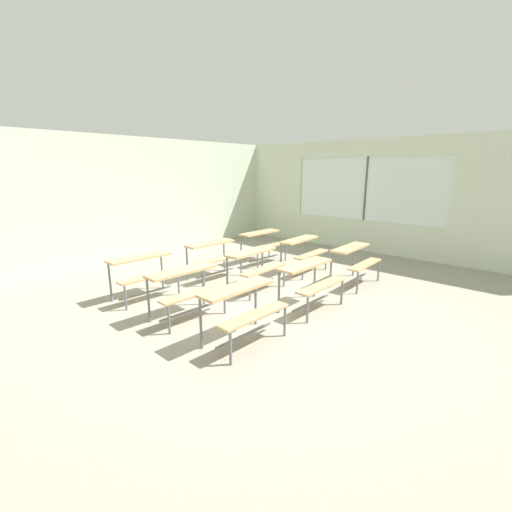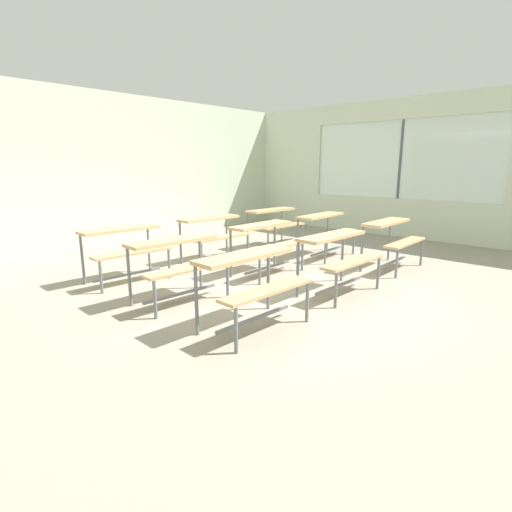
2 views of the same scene
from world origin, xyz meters
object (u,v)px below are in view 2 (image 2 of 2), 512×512
object	(u,v)px
desk_bench_r0c0	(252,273)
desk_bench_r0c1	(339,249)
desk_bench_r2c0	(125,242)
desk_bench_r2c2	(275,219)
desk_bench_r1c0	(178,255)
desk_bench_r2c1	(214,228)
desk_bench_r1c2	(326,225)
desk_bench_r1c1	(267,236)
desk_bench_r0c2	(392,233)

from	to	relation	value
desk_bench_r0c0	desk_bench_r0c1	bearing A→B (deg)	0.79
desk_bench_r2c0	desk_bench_r2c2	xyz separation A→B (m)	(3.24, 0.03, 0.00)
desk_bench_r1c0	desk_bench_r2c1	world-z (taller)	same
desk_bench_r0c1	desk_bench_r1c2	bearing A→B (deg)	38.69
desk_bench_r0c0	desk_bench_r2c1	size ratio (longest dim) A/B	1.00
desk_bench_r1c0	desk_bench_r1c1	bearing A→B (deg)	5.05
desk_bench_r0c1	desk_bench_r2c2	bearing A→B (deg)	56.88
desk_bench_r0c1	desk_bench_r2c1	size ratio (longest dim) A/B	0.99
desk_bench_r1c1	desk_bench_r2c1	xyz separation A→B (m)	(-0.02, 1.16, 0.00)
desk_bench_r0c2	desk_bench_r0c0	bearing A→B (deg)	178.89
desk_bench_r2c1	desk_bench_r1c0	bearing A→B (deg)	-141.34
desk_bench_r0c2	desk_bench_r1c1	distance (m)	1.99
desk_bench_r0c1	desk_bench_r1c0	bearing A→B (deg)	143.56
desk_bench_r1c2	desk_bench_r2c1	bearing A→B (deg)	141.08
desk_bench_r0c0	desk_bench_r1c0	bearing A→B (deg)	92.54
desk_bench_r1c2	desk_bench_r2c0	world-z (taller)	same
desk_bench_r0c0	desk_bench_r1c2	distance (m)	3.42
desk_bench_r0c2	desk_bench_r1c1	xyz separation A→B (m)	(-1.57, 1.23, 0.00)
desk_bench_r0c0	desk_bench_r2c0	distance (m)	2.42
desk_bench_r0c1	desk_bench_r0c0	bearing A→B (deg)	-179.74
desk_bench_r2c0	desk_bench_r2c2	size ratio (longest dim) A/B	1.00
desk_bench_r1c1	desk_bench_r2c1	bearing A→B (deg)	89.61
desk_bench_r0c0	desk_bench_r2c0	bearing A→B (deg)	91.72
desk_bench_r0c0	desk_bench_r1c1	distance (m)	2.05
desk_bench_r0c2	desk_bench_r2c1	xyz separation A→B (m)	(-1.58, 2.39, 0.00)
desk_bench_r0c2	desk_bench_r2c0	xyz separation A→B (m)	(-3.19, 2.40, 0.00)
desk_bench_r1c0	desk_bench_r2c2	distance (m)	3.49
desk_bench_r2c2	desk_bench_r1c1	bearing A→B (deg)	-140.80
desk_bench_r0c2	desk_bench_r2c2	distance (m)	2.43
desk_bench_r1c0	desk_bench_r2c0	bearing A→B (deg)	92.17
desk_bench_r0c2	desk_bench_r2c1	distance (m)	2.86
desk_bench_r2c0	desk_bench_r2c2	world-z (taller)	same
desk_bench_r0c2	desk_bench_r2c2	size ratio (longest dim) A/B	0.99
desk_bench_r0c2	desk_bench_r2c1	size ratio (longest dim) A/B	1.00
desk_bench_r0c2	desk_bench_r2c0	bearing A→B (deg)	141.63
desk_bench_r0c1	desk_bench_r2c1	world-z (taller)	same
desk_bench_r0c2	desk_bench_r2c0	world-z (taller)	same
desk_bench_r0c0	desk_bench_r1c0	xyz separation A→B (m)	(-0.02, 1.18, 0.00)
desk_bench_r1c0	desk_bench_r2c1	distance (m)	2.03
desk_bench_r0c1	desk_bench_r2c0	xyz separation A→B (m)	(-1.55, 2.44, 0.00)
desk_bench_r0c1	desk_bench_r1c1	bearing A→B (deg)	87.74
desk_bench_r0c2	desk_bench_r1c0	distance (m)	3.41
desk_bench_r2c0	desk_bench_r2c1	size ratio (longest dim) A/B	1.01
desk_bench_r1c0	desk_bench_r1c2	world-z (taller)	same
desk_bench_r1c2	desk_bench_r2c2	distance (m)	1.21
desk_bench_r1c0	desk_bench_r1c1	distance (m)	1.64
desk_bench_r2c1	desk_bench_r2c2	distance (m)	1.62
desk_bench_r0c2	desk_bench_r1c0	world-z (taller)	same
desk_bench_r1c1	desk_bench_r2c1	world-z (taller)	same
desk_bench_r0c1	desk_bench_r2c1	distance (m)	2.43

